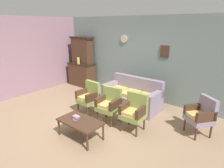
% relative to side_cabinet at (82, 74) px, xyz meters
% --- Properties ---
extents(ground_plane, '(7.68, 7.68, 0.00)m').
position_rel_side_cabinet_xyz_m(ground_plane, '(2.45, -2.25, -0.47)').
color(ground_plane, '#997A5B').
extents(wall_back_with_decor, '(6.40, 0.09, 2.70)m').
position_rel_side_cabinet_xyz_m(wall_back_with_decor, '(2.45, 0.38, 0.89)').
color(wall_back_with_decor, gray).
rests_on(wall_back_with_decor, ground).
extents(wall_left_side, '(0.06, 5.20, 2.70)m').
position_rel_side_cabinet_xyz_m(wall_left_side, '(-0.78, -2.25, 0.88)').
color(wall_left_side, gray).
rests_on(wall_left_side, ground).
extents(side_cabinet, '(1.16, 0.55, 0.93)m').
position_rel_side_cabinet_xyz_m(side_cabinet, '(0.00, 0.00, 0.00)').
color(side_cabinet, '#472D1E').
rests_on(side_cabinet, ground).
extents(cabinet_upper_hutch, '(0.99, 0.38, 1.03)m').
position_rel_side_cabinet_xyz_m(cabinet_upper_hutch, '(0.00, 0.08, 0.98)').
color(cabinet_upper_hutch, '#472D1E').
rests_on(cabinet_upper_hutch, side_cabinet).
extents(vase_on_cabinet, '(0.11, 0.11, 0.26)m').
position_rel_side_cabinet_xyz_m(vase_on_cabinet, '(0.05, -0.18, 0.59)').
color(vase_on_cabinet, '#BEBF5B').
rests_on(vase_on_cabinet, side_cabinet).
extents(floral_couch, '(1.72, 0.82, 0.90)m').
position_rel_side_cabinet_xyz_m(floral_couch, '(2.82, -0.56, -0.14)').
color(floral_couch, gray).
rests_on(floral_couch, ground).
extents(armchair_row_middle, '(0.55, 0.53, 0.90)m').
position_rel_side_cabinet_xyz_m(armchair_row_middle, '(2.07, -1.63, 0.03)').
color(armchair_row_middle, '#849947').
rests_on(armchair_row_middle, ground).
extents(armchair_near_couch_end, '(0.56, 0.53, 0.90)m').
position_rel_side_cabinet_xyz_m(armchair_near_couch_end, '(2.84, -1.67, 0.03)').
color(armchair_near_couch_end, '#849947').
rests_on(armchair_near_couch_end, ground).
extents(armchair_near_cabinet, '(0.55, 0.52, 0.90)m').
position_rel_side_cabinet_xyz_m(armchair_near_cabinet, '(3.57, -1.64, 0.03)').
color(armchair_near_cabinet, '#849947').
rests_on(armchair_near_cabinet, ground).
extents(wingback_chair_by_fireplace, '(0.71, 0.71, 0.90)m').
position_rel_side_cabinet_xyz_m(wingback_chair_by_fireplace, '(4.86, -0.85, 0.03)').
color(wingback_chair_by_fireplace, gray).
rests_on(wingback_chair_by_fireplace, ground).
extents(coffee_table, '(1.00, 0.56, 0.42)m').
position_rel_side_cabinet_xyz_m(coffee_table, '(2.83, -2.66, -0.09)').
color(coffee_table, '#472D1E').
rests_on(coffee_table, ground).
extents(book_stack_on_table, '(0.15, 0.12, 0.10)m').
position_rel_side_cabinet_xyz_m(book_stack_on_table, '(2.74, -2.70, 0.00)').
color(book_stack_on_table, '#A78783').
rests_on(book_stack_on_table, coffee_table).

